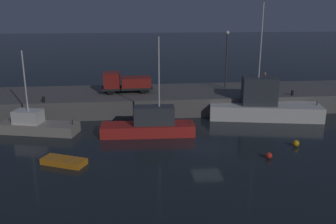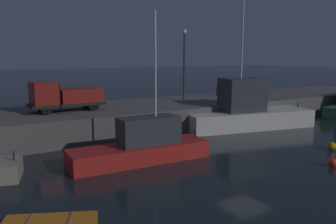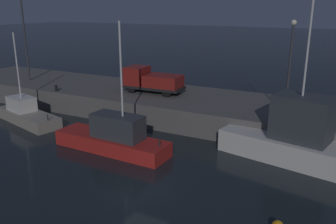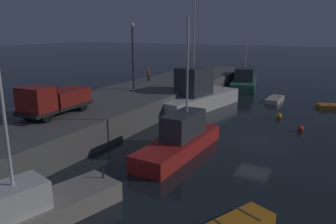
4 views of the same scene
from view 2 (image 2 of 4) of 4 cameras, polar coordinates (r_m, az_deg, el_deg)
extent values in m
plane|color=black|center=(21.33, 12.50, -8.69)|extent=(320.00, 320.00, 0.00)
cube|color=#5B5956|center=(32.06, -4.28, -0.59)|extent=(63.16, 8.95, 2.04)
cube|color=silver|center=(32.31, 12.96, -1.16)|extent=(12.29, 5.78, 1.56)
cube|color=#33383D|center=(31.62, 12.04, 2.77)|extent=(4.04, 3.24, 2.93)
cylinder|color=silver|center=(31.40, 12.10, 12.41)|extent=(0.14, 0.14, 7.66)
cylinder|color=#262626|center=(35.36, 20.48, 1.06)|extent=(0.10, 0.10, 0.50)
cylinder|color=#262626|center=(20.36, -23.92, -6.58)|extent=(0.10, 0.10, 0.50)
cube|color=red|center=(21.66, -4.60, -6.74)|extent=(8.82, 2.65, 1.07)
cube|color=#33383D|center=(21.56, -3.19, -3.01)|extent=(3.81, 1.80, 1.69)
cylinder|color=silver|center=(21.29, -2.10, 7.79)|extent=(0.14, 0.14, 6.37)
cylinder|color=#262626|center=(23.34, 4.44, -3.57)|extent=(0.10, 0.10, 0.50)
cube|color=olive|center=(14.02, -15.78, -16.52)|extent=(0.58, 1.14, 0.04)
cube|color=olive|center=(14.34, -21.95, -16.24)|extent=(0.58, 1.14, 0.04)
sphere|color=red|center=(22.84, 25.35, -7.50)|extent=(0.52, 0.52, 0.52)
sphere|color=orange|center=(26.75, 25.22, -5.06)|extent=(0.57, 0.57, 0.57)
cylinder|color=#38383D|center=(35.06, 2.68, 7.34)|extent=(0.20, 0.20, 6.56)
sphere|color=#F9EFCC|center=(35.12, 2.72, 12.99)|extent=(0.44, 0.44, 0.44)
cylinder|color=black|center=(27.91, -19.27, 0.49)|extent=(0.91, 0.32, 0.90)
cylinder|color=black|center=(29.73, -20.15, 0.95)|extent=(0.91, 0.32, 0.90)
cylinder|color=black|center=(29.01, -12.11, 1.12)|extent=(0.91, 0.32, 0.90)
cylinder|color=black|center=(30.76, -13.38, 1.53)|extent=(0.91, 0.32, 0.90)
cube|color=black|center=(29.28, -16.19, 1.28)|extent=(5.92, 2.48, 0.25)
cube|color=maroon|center=(28.72, -19.62, 2.93)|extent=(1.96, 2.32, 1.71)
cube|color=maroon|center=(29.52, -14.30, 2.73)|extent=(3.47, 2.38, 1.09)
cylinder|color=black|center=(39.88, 8.32, 3.31)|extent=(0.13, 0.13, 0.76)
cylinder|color=black|center=(39.69, 7.99, 3.28)|extent=(0.13, 0.13, 0.76)
cylinder|color=#E54C14|center=(39.72, 8.18, 4.30)|extent=(0.30, 0.30, 0.63)
sphere|color=beige|center=(39.69, 8.19, 4.91)|extent=(0.19, 0.19, 0.19)
cylinder|color=black|center=(36.00, 15.52, 2.27)|extent=(0.28, 0.28, 0.56)
camera|label=1|loc=(16.51, 122.49, 12.62)|focal=38.81mm
camera|label=3|loc=(24.08, 62.32, 12.99)|focal=38.09mm
camera|label=4|loc=(13.71, -77.96, 9.40)|focal=34.81mm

